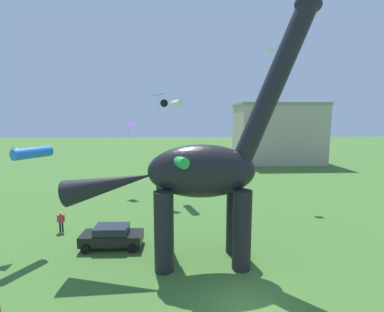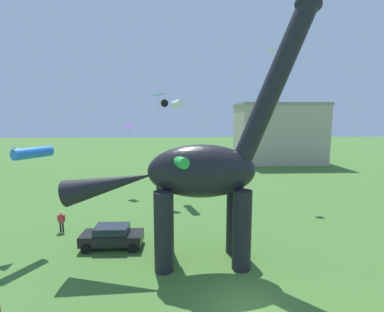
% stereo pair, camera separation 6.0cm
% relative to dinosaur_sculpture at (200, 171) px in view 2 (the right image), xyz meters
% --- Properties ---
extents(ground_plane, '(240.00, 240.00, 0.00)m').
position_rel_dinosaur_sculpture_xyz_m(ground_plane, '(1.80, -4.66, -5.79)').
color(ground_plane, '#42702D').
extents(dinosaur_sculpture, '(15.31, 3.24, 16.01)m').
position_rel_dinosaur_sculpture_xyz_m(dinosaur_sculpture, '(0.00, 0.00, 0.00)').
color(dinosaur_sculpture, black).
rests_on(dinosaur_sculpture, ground_plane).
extents(parked_sedan_left, '(4.24, 2.01, 1.55)m').
position_rel_dinosaur_sculpture_xyz_m(parked_sedan_left, '(-6.02, 2.16, -4.98)').
color(parked_sedan_left, black).
rests_on(parked_sedan_left, ground_plane).
extents(person_near_flyer, '(0.61, 0.27, 1.62)m').
position_rel_dinosaur_sculpture_xyz_m(person_near_flyer, '(-10.69, 5.09, -4.81)').
color(person_near_flyer, black).
rests_on(person_near_flyer, ground_plane).
extents(kite_apex, '(1.13, 1.35, 1.44)m').
position_rel_dinosaur_sculpture_xyz_m(kite_apex, '(-2.83, 4.66, 4.91)').
color(kite_apex, '#19B2B7').
extents(kite_near_high, '(2.78, 2.73, 0.79)m').
position_rel_dinosaur_sculpture_xyz_m(kite_near_high, '(-11.62, 3.01, 0.83)').
color(kite_near_high, '#287AE5').
extents(kite_mid_right, '(2.87, 3.04, 0.86)m').
position_rel_dinosaur_sculpture_xyz_m(kite_mid_right, '(-1.77, 15.65, 4.83)').
color(kite_mid_right, white).
extents(kite_far_left, '(1.46, 1.47, 1.54)m').
position_rel_dinosaur_sculpture_xyz_m(kite_far_left, '(-7.33, 17.72, 2.29)').
color(kite_far_left, purple).
extents(kite_near_low, '(2.38, 2.35, 0.68)m').
position_rel_dinosaur_sculpture_xyz_m(kite_near_low, '(-1.28, -0.35, 0.71)').
color(kite_near_low, green).
extents(kite_high_left, '(0.72, 0.54, 0.13)m').
position_rel_dinosaur_sculpture_xyz_m(kite_high_left, '(9.39, 16.53, 11.01)').
color(kite_high_left, white).
extents(background_building_block, '(16.67, 10.70, 11.89)m').
position_rel_dinosaur_sculpture_xyz_m(background_building_block, '(18.79, 39.30, 0.17)').
color(background_building_block, '#B7A893').
rests_on(background_building_block, ground_plane).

